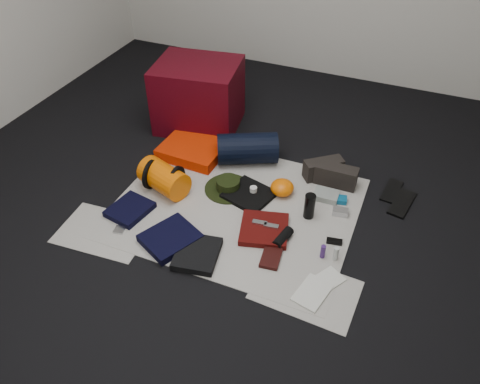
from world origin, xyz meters
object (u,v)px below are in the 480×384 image
at_px(red_cabinet, 198,95).
at_px(compact_camera, 340,212).
at_px(water_bottle, 309,206).
at_px(sleeping_pad, 193,150).
at_px(paperback_book, 271,258).
at_px(navy_duffel, 247,149).
at_px(stuff_sack, 164,178).

bearing_deg(red_cabinet, compact_camera, -34.69).
bearing_deg(compact_camera, water_bottle, -160.43).
height_order(sleeping_pad, water_bottle, water_bottle).
relative_size(water_bottle, paperback_book, 1.04).
bearing_deg(red_cabinet, navy_duffel, -40.12).
distance_m(stuff_sack, compact_camera, 1.24).
distance_m(sleeping_pad, stuff_sack, 0.47).
height_order(navy_duffel, paperback_book, navy_duffel).
bearing_deg(navy_duffel, paperback_book, -85.86).
height_order(red_cabinet, paperback_book, red_cabinet).
height_order(red_cabinet, navy_duffel, red_cabinet).
height_order(sleeping_pad, compact_camera, sleeping_pad).
xyz_separation_m(stuff_sack, water_bottle, (1.03, 0.12, -0.01)).
bearing_deg(navy_duffel, water_bottle, -60.47).
xyz_separation_m(water_bottle, paperback_book, (-0.10, -0.46, -0.08)).
distance_m(red_cabinet, compact_camera, 1.56).
bearing_deg(compact_camera, paperback_book, -126.20).
bearing_deg(water_bottle, red_cabinet, 147.08).
bearing_deg(sleeping_pad, paperback_book, -40.39).
relative_size(stuff_sack, water_bottle, 1.94).
relative_size(sleeping_pad, stuff_sack, 1.35).
relative_size(sleeping_pad, paperback_book, 2.71).
distance_m(stuff_sack, paperback_book, 0.99).
xyz_separation_m(navy_duffel, compact_camera, (0.80, -0.32, -0.10)).
bearing_deg(stuff_sack, paperback_book, -19.81).
relative_size(water_bottle, compact_camera, 1.74).
xyz_separation_m(sleeping_pad, stuff_sack, (0.01, -0.47, 0.06)).
xyz_separation_m(red_cabinet, navy_duffel, (0.58, -0.35, -0.15)).
xyz_separation_m(compact_camera, paperback_book, (-0.29, -0.56, -0.01)).
distance_m(navy_duffel, water_bottle, 0.74).
distance_m(navy_duffel, compact_camera, 0.87).
relative_size(red_cabinet, stuff_sack, 1.88).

